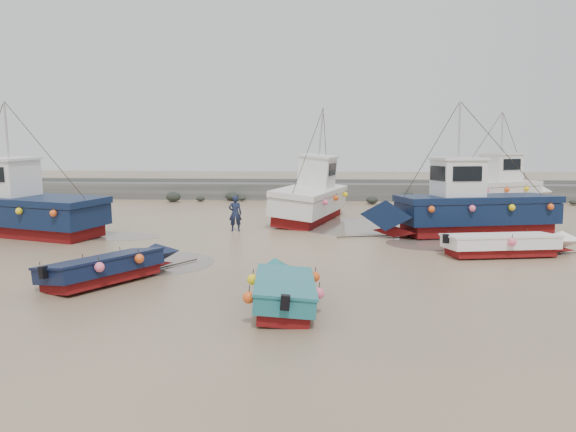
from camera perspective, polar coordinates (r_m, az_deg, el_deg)
name	(u,v)px	position (r m, az deg, el deg)	size (l,w,h in m)	color
ground	(274,261)	(20.99, -1.42, -4.56)	(120.00, 120.00, 0.00)	tan
seawall	(302,191)	(42.62, 1.44, 2.56)	(60.00, 4.92, 1.50)	#5F5F5A
puddle_a	(156,263)	(21.18, -13.29, -4.65)	(4.30, 4.30, 0.01)	#61594F
puddle_b	(429,244)	(25.13, 14.18, -2.74)	(3.76, 3.76, 0.01)	#61594F
puddle_c	(114,236)	(27.40, -17.27, -2.00)	(4.37, 4.37, 0.01)	#61594F
puddle_d	(347,226)	(29.63, 6.06, -0.98)	(5.36, 5.36, 0.01)	#61594F
dinghy_1	(113,264)	(18.76, -17.39, -4.69)	(3.88, 5.58, 1.43)	maroon
dinghy_2	(283,286)	(15.25, -0.54, -7.13)	(2.11, 5.65, 1.43)	maroon
dinghy_3	(509,242)	(23.42, 21.57, -2.48)	(6.60, 2.61, 1.43)	maroon
cabin_boat_0	(19,207)	(29.44, -25.62, 0.82)	(10.62, 5.36, 6.22)	maroon
cabin_boat_1	(311,196)	(31.51, 2.40, 2.01)	(4.54, 10.25, 6.22)	maroon
cabin_boat_2	(464,207)	(27.73, 17.49, 0.86)	(10.55, 4.56, 6.22)	maroon
cabin_boat_3	(498,189)	(38.27, 20.58, 2.60)	(8.81, 5.71, 6.22)	maroon
person	(235,231)	(27.83, -5.36, -1.54)	(0.65, 0.42, 1.77)	#171E38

